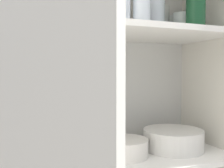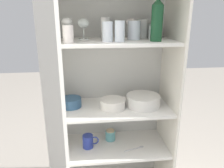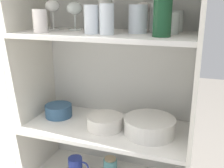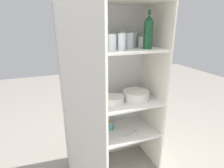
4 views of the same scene
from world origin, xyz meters
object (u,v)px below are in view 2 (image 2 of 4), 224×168
coffee_mug_primary (88,141)px  serving_bowl_small (71,102)px  storage_jar (110,135)px  mixing_bowl_large (113,103)px  plate_stack_white (143,101)px  wine_bottle (157,20)px

coffee_mug_primary → serving_bowl_small: bearing=160.1°
serving_bowl_small → storage_jar: size_ratio=1.74×
serving_bowl_small → storage_jar: serving_bowl_small is taller
mixing_bowl_large → storage_jar: (-0.01, 0.10, -0.31)m
plate_stack_white → storage_jar: size_ratio=2.87×
wine_bottle → mixing_bowl_large: size_ratio=1.67×
plate_stack_white → serving_bowl_small: size_ratio=1.65×
plate_stack_white → mixing_bowl_large: size_ratio=1.35×
mixing_bowl_large → storage_jar: mixing_bowl_large is taller
mixing_bowl_large → coffee_mug_primary: mixing_bowl_large is taller
plate_stack_white → coffee_mug_primary: size_ratio=2.00×
plate_stack_white → coffee_mug_primary: 0.51m
mixing_bowl_large → storage_jar: size_ratio=2.12×
plate_stack_white → serving_bowl_small: 0.52m
serving_bowl_small → storage_jar: 0.43m
coffee_mug_primary → plate_stack_white: bearing=-0.0°
coffee_mug_primary → storage_jar: (0.17, 0.08, -0.01)m
wine_bottle → serving_bowl_small: (-0.56, 0.12, -0.56)m
plate_stack_white → mixing_bowl_large: bearing=-177.0°
wine_bottle → mixing_bowl_large: 0.62m
mixing_bowl_large → serving_bowl_small: bearing=170.0°
mixing_bowl_large → serving_bowl_small: serving_bowl_small is taller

